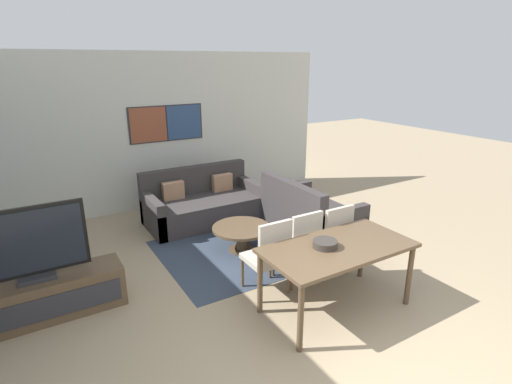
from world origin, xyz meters
name	(u,v)px	position (x,y,z in m)	size (l,w,h in m)	color
ground_plane	(364,382)	(0.00, 0.00, 0.00)	(24.00, 24.00, 0.00)	#9E896B
wall_back	(159,132)	(0.00, 5.23, 1.40)	(6.77, 0.09, 2.80)	silver
area_rug	(242,250)	(0.32, 2.74, 0.00)	(2.25, 1.99, 0.01)	#333D4C
tv_console	(41,299)	(-2.28, 2.44, 0.23)	(1.68, 0.45, 0.46)	brown
television	(31,245)	(-2.28, 2.44, 0.86)	(1.08, 0.20, 0.81)	#2D2D33
sofa_main	(202,204)	(0.32, 4.13, 0.28)	(1.94, 0.98, 0.89)	#383333
sofa_side	(307,216)	(1.54, 2.77, 0.28)	(0.98, 1.53, 0.89)	#383333
coffee_table	(241,233)	(0.32, 2.74, 0.28)	(0.84, 0.84, 0.37)	brown
dining_table	(338,253)	(0.52, 0.97, 0.68)	(1.63, 0.84, 0.76)	brown
dining_chair_left	(269,254)	(0.05, 1.59, 0.52)	(0.46, 0.46, 0.95)	#B2A899
dining_chair_centre	(300,244)	(0.52, 1.62, 0.52)	(0.46, 0.46, 0.95)	#B2A899
dining_chair_right	(332,237)	(0.99, 1.58, 0.52)	(0.46, 0.46, 0.95)	#B2A899
fruit_bowl	(325,243)	(0.38, 1.02, 0.81)	(0.27, 0.27, 0.08)	#332D28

